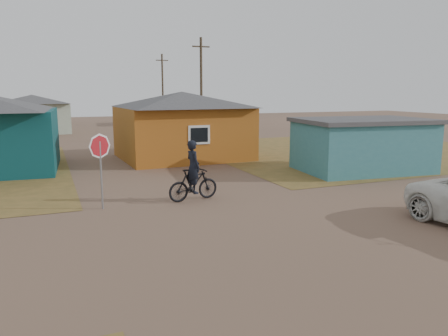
# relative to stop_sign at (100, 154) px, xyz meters

# --- Properties ---
(ground) EXTENTS (120.00, 120.00, 0.00)m
(ground) POSITION_rel_stop_sign_xyz_m (3.36, -4.00, -1.87)
(ground) COLOR brown
(grass_ne) EXTENTS (20.00, 18.00, 0.00)m
(grass_ne) POSITION_rel_stop_sign_xyz_m (17.36, 9.00, -1.87)
(grass_ne) COLOR olive
(grass_ne) RESTS_ON ground
(house_yellow) EXTENTS (7.72, 6.76, 3.90)m
(house_yellow) POSITION_rel_stop_sign_xyz_m (5.86, 9.99, 0.13)
(house_yellow) COLOR #A55919
(house_yellow) RESTS_ON ground
(shed_turquoise) EXTENTS (6.71, 4.93, 2.60)m
(shed_turquoise) POSITION_rel_stop_sign_xyz_m (12.86, 2.50, -0.56)
(shed_turquoise) COLOR teal
(shed_turquoise) RESTS_ON ground
(house_pale_west) EXTENTS (7.04, 6.15, 3.60)m
(house_pale_west) POSITION_rel_stop_sign_xyz_m (-2.64, 30.00, -0.02)
(house_pale_west) COLOR #A2AF97
(house_pale_west) RESTS_ON ground
(house_beige_east) EXTENTS (6.95, 6.05, 3.60)m
(house_beige_east) POSITION_rel_stop_sign_xyz_m (13.36, 36.00, -0.02)
(house_beige_east) COLOR gray
(house_beige_east) RESTS_ON ground
(utility_pole_near) EXTENTS (1.40, 0.20, 8.00)m
(utility_pole_near) POSITION_rel_stop_sign_xyz_m (9.86, 18.00, 2.27)
(utility_pole_near) COLOR #433728
(utility_pole_near) RESTS_ON ground
(utility_pole_far) EXTENTS (1.40, 0.20, 8.00)m
(utility_pole_far) POSITION_rel_stop_sign_xyz_m (10.86, 34.00, 2.27)
(utility_pole_far) COLOR #433728
(utility_pole_far) RESTS_ON ground
(stop_sign) EXTENTS (0.83, 0.14, 2.56)m
(stop_sign) POSITION_rel_stop_sign_xyz_m (0.00, 0.00, 0.00)
(stop_sign) COLOR gray
(stop_sign) RESTS_ON ground
(cyclist) EXTENTS (2.01, 0.85, 2.20)m
(cyclist) POSITION_rel_stop_sign_xyz_m (3.22, -0.03, -1.07)
(cyclist) COLOR black
(cyclist) RESTS_ON ground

